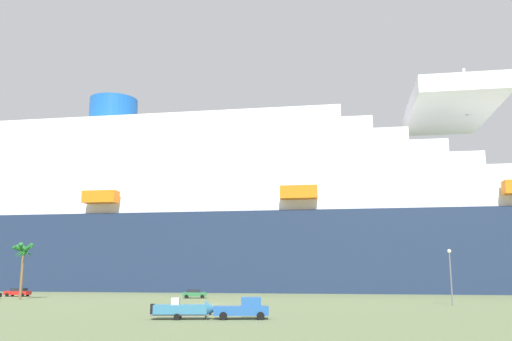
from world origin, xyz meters
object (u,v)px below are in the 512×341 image
Objects in this scene: small_boat_on_trailer at (187,310)px; street_lamp at (450,269)px; cruise_ship at (211,222)px; pickup_truck at (244,309)px; parked_car_green_wagon at (194,293)px; parked_car_red_hatchback at (18,292)px; palm_tree at (24,254)px.

small_boat_on_trailer is 0.95× the size of street_lamp.
cruise_ship is 84.48m from pickup_truck.
pickup_truck is 5.76m from small_boat_on_trailer.
parked_car_green_wagon is 0.95× the size of parked_car_red_hatchback.
small_boat_on_trailer is 61.44m from parked_car_red_hatchback.
palm_tree is (-37.38, 32.40, 6.72)m from small_boat_on_trailer.
palm_tree is 14.15m from parked_car_red_hatchback.
cruise_ship is 52.96× the size of parked_car_green_wagon.
pickup_truck is 0.77× the size of small_boat_on_trailer.
pickup_truck is at bearing -136.05° from street_lamp.
cruise_ship is at bearing 98.24° from parked_car_green_wagon.
street_lamp is (69.25, -6.28, -2.53)m from palm_tree.
parked_car_green_wagon is (-9.32, 41.12, -0.13)m from small_boat_on_trailer.
cruise_ship reaches higher than palm_tree.
small_boat_on_trailer is at bearing -40.92° from palm_tree.
pickup_truck is at bearing -69.54° from parked_car_green_wagon.
street_lamp is at bearing 43.95° from pickup_truck.
palm_tree is 69.58m from street_lamp.
palm_tree is 2.13× the size of parked_car_green_wagon.
cruise_ship is at bearing 130.48° from street_lamp.
parked_car_green_wagon is at bearing 102.77° from small_boat_on_trailer.
small_boat_on_trailer is 1.59× the size of parked_car_red_hatchback.
small_boat_on_trailer reaches higher than parked_car_green_wagon.
parked_car_green_wagon is at bearing -81.76° from cruise_ship.
palm_tree is at bearing 143.81° from pickup_truck.
small_boat_on_trailer is 0.79× the size of palm_tree.
street_lamp reaches higher than parked_car_red_hatchback.
small_boat_on_trailer is at bearing -77.23° from parked_car_green_wagon.
cruise_ship reaches higher than small_boat_on_trailer.
parked_car_green_wagon is (5.80, -40.04, -16.35)m from cruise_ship.
parked_car_green_wagon is at bearing -2.82° from parked_car_red_hatchback.
pickup_truck is at bearing 8.90° from small_boat_on_trailer.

